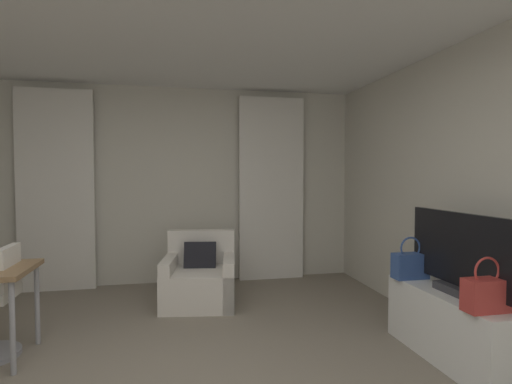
{
  "coord_description": "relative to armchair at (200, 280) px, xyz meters",
  "views": [
    {
      "loc": [
        0.04,
        -2.45,
        1.45
      ],
      "look_at": [
        0.86,
        1.46,
        1.27
      ],
      "focal_mm": 28.1,
      "sensor_mm": 36.0,
      "label": 1
    }
  ],
  "objects": [
    {
      "name": "wall_window",
      "position": [
        -0.33,
        1.0,
        1.03
      ],
      "size": [
        5.12,
        0.06,
        2.6
      ],
      "color": "beige",
      "rests_on": "ground"
    },
    {
      "name": "curtain_left_panel",
      "position": [
        -1.7,
        0.87,
        0.98
      ],
      "size": [
        0.9,
        0.06,
        2.5
      ],
      "color": "silver",
      "rests_on": "ground"
    },
    {
      "name": "curtain_right_panel",
      "position": [
        1.05,
        0.87,
        0.98
      ],
      "size": [
        0.9,
        0.06,
        2.5
      ],
      "color": "silver",
      "rests_on": "ground"
    },
    {
      "name": "armchair",
      "position": [
        0.0,
        0.0,
        0.0
      ],
      "size": [
        0.89,
        0.9,
        0.79
      ],
      "color": "silver",
      "rests_on": "ground"
    },
    {
      "name": "tv_console",
      "position": [
        1.86,
        -1.8,
        0.0
      ],
      "size": [
        0.45,
        1.2,
        0.53
      ],
      "color": "white",
      "rests_on": "ground"
    },
    {
      "name": "tv_flatscreen",
      "position": [
        1.86,
        -1.83,
        0.56
      ],
      "size": [
        0.2,
        1.1,
        0.62
      ],
      "color": "#333338",
      "rests_on": "tv_console"
    },
    {
      "name": "handbag_primary",
      "position": [
        1.75,
        -1.35,
        0.39
      ],
      "size": [
        0.3,
        0.14,
        0.37
      ],
      "color": "#335193",
      "rests_on": "tv_console"
    },
    {
      "name": "handbag_secondary",
      "position": [
        1.75,
        -2.22,
        0.39
      ],
      "size": [
        0.3,
        0.14,
        0.37
      ],
      "color": "#B73833",
      "rests_on": "tv_console"
    }
  ]
}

